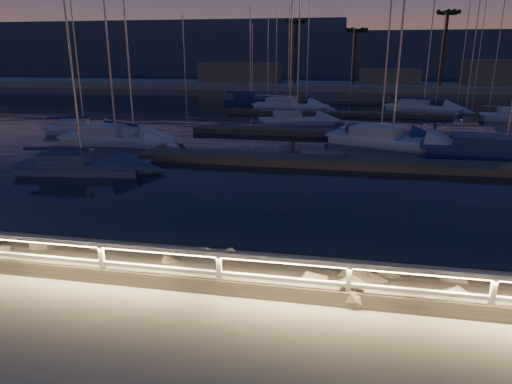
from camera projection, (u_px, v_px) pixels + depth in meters
The scene contains 21 objects.
ground at pixel (303, 300), 10.55m from camera, with size 400.00×400.00×0.00m, color #A6A196.
harbor_water at pixel (335, 129), 40.15m from camera, with size 400.00×440.00×0.60m.
guard_rail at pixel (301, 270), 10.33m from camera, with size 44.11×0.12×1.06m.
riprap at pixel (164, 268), 12.48m from camera, with size 36.83×3.04×1.47m.
floating_docks at pixel (336, 121), 41.19m from camera, with size 22.00×36.00×0.40m.
far_shore at pixel (341, 84), 80.04m from camera, with size 160.00×14.00×5.20m.
palm_left at pixel (296, 24), 76.66m from camera, with size 3.00×3.00×11.20m.
palm_center at pixel (356, 32), 76.19m from camera, with size 3.00×3.00×9.70m.
palm_right at pixel (448, 16), 72.08m from camera, with size 3.00×3.00×12.20m.
distant_hills at pixel (271, 56), 138.73m from camera, with size 230.00×37.50×18.00m.
sailboat_a at pixel (133, 137), 31.95m from camera, with size 6.89×4.31×11.48m.
sailboat_b at pixel (79, 165), 24.19m from camera, with size 7.08×2.89×11.73m.
sailboat_c at pixel (378, 135), 32.74m from camera, with size 7.95×3.89×13.01m.
sailboat_d at pixel (500, 150), 27.61m from camera, with size 9.97×4.46×16.30m.
sailboat_e at pixel (82, 127), 36.47m from camera, with size 6.19×3.74×10.29m.
sailboat_f at pixel (113, 137), 31.83m from camera, with size 7.86×2.79×13.17m.
sailboat_g at pixel (389, 139), 30.97m from camera, with size 9.07×5.82×15.02m.
sailboat_i at pixel (249, 100), 57.81m from camera, with size 7.07×3.29×11.69m.
sailboat_j at pixel (295, 119), 40.70m from camera, with size 7.02×3.53×11.52m.
sailboat_k at pixel (421, 107), 49.64m from camera, with size 8.43×5.27×13.92m.
sailboat_n at pixel (288, 105), 51.09m from camera, with size 8.73×4.13×14.35m.
Camera 1 is at (0.69, -9.39, 5.48)m, focal length 32.00 mm.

